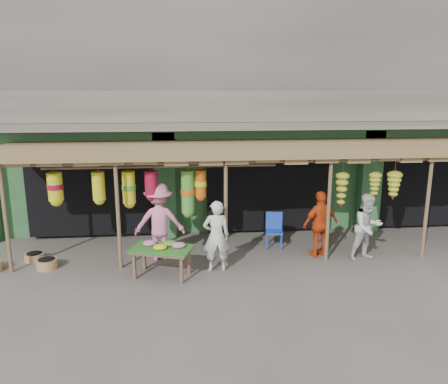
{
  "coord_description": "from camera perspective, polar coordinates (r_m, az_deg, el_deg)",
  "views": [
    {
      "loc": [
        -2.49,
        -10.07,
        4.11
      ],
      "look_at": [
        -1.43,
        1.0,
        1.51
      ],
      "focal_mm": 35.0,
      "sensor_mm": 36.0,
      "label": 1
    }
  ],
  "objects": [
    {
      "name": "blue_chair",
      "position": [
        11.8,
        6.56,
        -4.68
      ],
      "size": [
        0.51,
        0.52,
        0.93
      ],
      "rotation": [
        0.0,
        0.0,
        -0.16
      ],
      "color": "#1C43B9",
      "rests_on": "ground"
    },
    {
      "name": "person_right",
      "position": [
        11.3,
        18.25,
        -4.39
      ],
      "size": [
        0.95,
        0.82,
        1.67
      ],
      "primitive_type": "imported",
      "rotation": [
        0.0,
        0.0,
        0.25
      ],
      "color": "beige",
      "rests_on": "ground"
    },
    {
      "name": "awning",
      "position": [
        11.23,
        6.6,
        5.22
      ],
      "size": [
        14.0,
        2.7,
        2.79
      ],
      "color": "brown",
      "rests_on": "ground"
    },
    {
      "name": "person_vendor",
      "position": [
        11.22,
        12.49,
        -4.1
      ],
      "size": [
        1.07,
        0.68,
        1.69
      ],
      "primitive_type": "imported",
      "rotation": [
        0.0,
        0.0,
        3.43
      ],
      "color": "#CC4113",
      "rests_on": "ground"
    },
    {
      "name": "ground",
      "position": [
        11.16,
        7.89,
        -8.61
      ],
      "size": [
        80.0,
        80.0,
        0.0
      ],
      "primitive_type": "plane",
      "color": "#514C47",
      "rests_on": "ground"
    },
    {
      "name": "basket_right",
      "position": [
        11.27,
        -22.11,
        -8.68
      ],
      "size": [
        0.6,
        0.6,
        0.22
      ],
      "primitive_type": "cylinder",
      "rotation": [
        0.0,
        0.0,
        -0.29
      ],
      "color": "#996A47",
      "rests_on": "ground"
    },
    {
      "name": "building",
      "position": [
        15.17,
        4.04,
        10.3
      ],
      "size": [
        16.4,
        6.8,
        7.0
      ],
      "color": "gray",
      "rests_on": "ground"
    },
    {
      "name": "person_front",
      "position": [
        10.09,
        -1.02,
        -5.78
      ],
      "size": [
        0.63,
        0.42,
        1.68
      ],
      "primitive_type": "imported",
      "rotation": [
        0.0,
        0.0,
        3.18
      ],
      "color": "silver",
      "rests_on": "ground"
    },
    {
      "name": "person_shopper",
      "position": [
        10.88,
        -8.44,
        -3.86
      ],
      "size": [
        1.26,
        0.75,
        1.92
      ],
      "primitive_type": "imported",
      "rotation": [
        0.0,
        0.0,
        3.17
      ],
      "color": "pink",
      "rests_on": "ground"
    },
    {
      "name": "flower_table",
      "position": [
        9.95,
        -8.03,
        -7.4
      ],
      "size": [
        1.51,
        1.16,
        0.8
      ],
      "rotation": [
        0.0,
        0.0,
        -0.32
      ],
      "color": "brown",
      "rests_on": "ground"
    },
    {
      "name": "basket_mid",
      "position": [
        11.9,
        -23.51,
        -7.76
      ],
      "size": [
        0.6,
        0.6,
        0.18
      ],
      "primitive_type": "cylinder",
      "rotation": [
        0.0,
        0.0,
        -0.35
      ],
      "color": "olive",
      "rests_on": "ground"
    }
  ]
}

